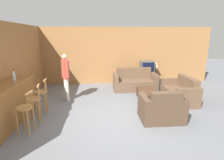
# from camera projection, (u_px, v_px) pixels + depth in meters

# --- Properties ---
(ground_plane) EXTENTS (24.00, 24.00, 0.00)m
(ground_plane) POSITION_uv_depth(u_px,v_px,m) (119.00, 117.00, 4.85)
(ground_plane) COLOR slate
(wall_back) EXTENTS (9.40, 0.08, 2.60)m
(wall_back) POSITION_uv_depth(u_px,v_px,m) (110.00, 56.00, 8.09)
(wall_back) COLOR #9E6B3D
(wall_back) RESTS_ON ground_plane
(wall_left) EXTENTS (0.08, 8.68, 2.60)m
(wall_left) POSITION_uv_depth(u_px,v_px,m) (17.00, 65.00, 5.60)
(wall_left) COLOR #9E6B3D
(wall_left) RESTS_ON ground_plane
(bar_counter) EXTENTS (0.55, 2.13, 1.05)m
(bar_counter) POSITION_uv_depth(u_px,v_px,m) (10.00, 103.00, 4.45)
(bar_counter) COLOR brown
(bar_counter) RESTS_ON ground_plane
(bar_chair_near) EXTENTS (0.41, 0.41, 1.00)m
(bar_chair_near) POSITION_uv_depth(u_px,v_px,m) (25.00, 111.00, 3.93)
(bar_chair_near) COLOR #B77F42
(bar_chair_near) RESTS_ON ground_plane
(bar_chair_mid) EXTENTS (0.43, 0.43, 1.00)m
(bar_chair_mid) POSITION_uv_depth(u_px,v_px,m) (34.00, 102.00, 4.47)
(bar_chair_mid) COLOR #B77F42
(bar_chair_mid) RESTS_ON ground_plane
(bar_chair_far) EXTENTS (0.39, 0.39, 1.00)m
(bar_chair_far) POSITION_uv_depth(u_px,v_px,m) (41.00, 95.00, 5.03)
(bar_chair_far) COLOR #B77F42
(bar_chair_far) RESTS_ON ground_plane
(couch_far) EXTENTS (1.77, 0.86, 0.89)m
(couch_far) POSITION_uv_depth(u_px,v_px,m) (135.00, 82.00, 7.32)
(couch_far) COLOR brown
(couch_far) RESTS_ON ground_plane
(armchair_near) EXTENTS (1.10, 0.82, 0.87)m
(armchair_near) POSITION_uv_depth(u_px,v_px,m) (162.00, 109.00, 4.62)
(armchair_near) COLOR #4C3828
(armchair_near) RESTS_ON ground_plane
(loveseat_right) EXTENTS (0.79, 1.46, 0.85)m
(loveseat_right) POSITION_uv_depth(u_px,v_px,m) (180.00, 93.00, 5.99)
(loveseat_right) COLOR brown
(loveseat_right) RESTS_ON ground_plane
(coffee_table) EXTENTS (0.58, 1.06, 0.36)m
(coffee_table) POSITION_uv_depth(u_px,v_px,m) (147.00, 92.00, 6.06)
(coffee_table) COLOR #472D1E
(coffee_table) RESTS_ON ground_plane
(tv_unit) EXTENTS (1.08, 0.46, 0.56)m
(tv_unit) POSITION_uv_depth(u_px,v_px,m) (146.00, 79.00, 8.10)
(tv_unit) COLOR #2D2319
(tv_unit) RESTS_ON ground_plane
(tv) EXTENTS (0.60, 0.47, 0.54)m
(tv) POSITION_uv_depth(u_px,v_px,m) (147.00, 67.00, 7.97)
(tv) COLOR #4C4C4C
(tv) RESTS_ON tv_unit
(bottle) EXTENTS (0.08, 0.08, 0.30)m
(bottle) POSITION_uv_depth(u_px,v_px,m) (14.00, 76.00, 4.59)
(bottle) COLOR silver
(bottle) RESTS_ON bar_counter
(table_lamp) EXTENTS (0.26, 0.26, 0.49)m
(table_lamp) POSITION_uv_depth(u_px,v_px,m) (155.00, 65.00, 7.98)
(table_lamp) COLOR brown
(table_lamp) RESTS_ON tv_unit
(person_by_window) EXTENTS (0.31, 0.45, 1.62)m
(person_by_window) POSITION_uv_depth(u_px,v_px,m) (66.00, 74.00, 5.94)
(person_by_window) COLOR silver
(person_by_window) RESTS_ON ground_plane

